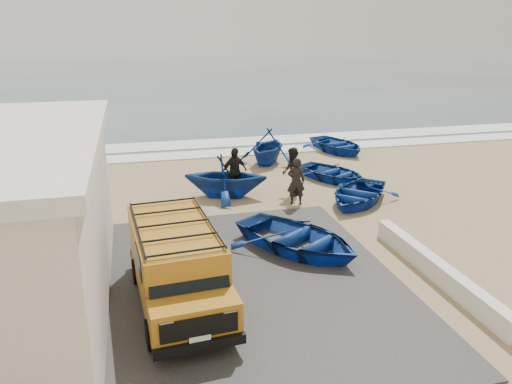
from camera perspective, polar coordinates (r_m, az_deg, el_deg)
ground at (r=15.18m, az=-2.82°, el=-6.83°), size 160.00×160.00×0.00m
slab at (r=13.19m, az=-9.78°, el=-11.15°), size 12.00×10.00×0.05m
ocean at (r=69.83m, az=-12.11°, el=12.79°), size 180.00×88.00×0.01m
surf_line at (r=26.41m, az=-7.95°, el=4.18°), size 180.00×1.60×0.06m
surf_wash at (r=28.83m, az=-8.51°, el=5.34°), size 180.00×2.20×0.04m
parapet at (r=14.35m, az=19.91°, el=-8.35°), size 0.35×6.00×0.55m
van at (r=12.21m, az=-9.05°, el=-7.95°), size 2.23×4.89×2.04m
boat_near_left at (r=15.07m, az=4.76°, el=-5.27°), size 4.77×5.12×0.86m
boat_near_right at (r=19.46m, az=11.54°, el=-0.18°), size 4.42×4.44×0.76m
boat_mid_left at (r=19.66m, az=-3.51°, el=1.83°), size 3.97×3.69×1.71m
boat_mid_right at (r=22.15m, az=8.75°, el=2.20°), size 3.76×4.14×0.70m
boat_far_left at (r=24.53m, az=1.33°, el=5.25°), size 4.13×4.28×1.73m
boat_far_right at (r=27.26m, az=9.25°, el=5.36°), size 3.61×4.41×0.80m
fisherman_front at (r=18.85m, az=4.62°, el=1.23°), size 0.75×0.59×1.82m
fisherman_middle at (r=19.84m, az=4.16°, el=2.31°), size 0.85×1.03×1.95m
fisherman_back at (r=19.82m, az=-2.48°, el=2.33°), size 1.23×0.84×1.94m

